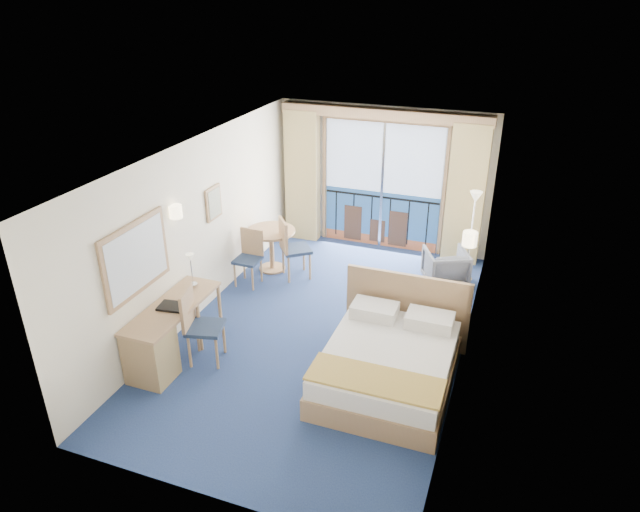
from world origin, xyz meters
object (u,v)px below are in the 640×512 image
at_px(floor_lamp, 474,214).
at_px(table_chair_a, 291,245).
at_px(armchair, 446,267).
at_px(desk_chair, 198,322).
at_px(nightstand, 453,320).
at_px(bed, 389,362).
at_px(round_table, 271,240).
at_px(desk, 156,345).
at_px(table_chair_b, 250,254).

relative_size(floor_lamp, table_chair_a, 1.49).
xyz_separation_m(armchair, desk_chair, (-2.78, -3.33, 0.29)).
relative_size(nightstand, armchair, 0.72).
xyz_separation_m(bed, round_table, (-2.73, 2.40, 0.27)).
distance_m(nightstand, round_table, 3.50).
distance_m(floor_lamp, desk_chair, 4.79).
bearing_deg(desk, desk_chair, 50.79).
xyz_separation_m(bed, nightstand, (0.61, 1.39, -0.06)).
height_order(desk, table_chair_b, table_chair_b).
bearing_deg(nightstand, armchair, 102.75).
bearing_deg(desk_chair, desk, 126.75).
bearing_deg(desk, nightstand, 32.77).
height_order(nightstand, desk, desk).
bearing_deg(table_chair_b, desk_chair, -80.01).
height_order(nightstand, table_chair_a, table_chair_a).
relative_size(bed, desk_chair, 1.93).
bearing_deg(table_chair_a, table_chair_b, 87.62).
xyz_separation_m(desk, round_table, (0.16, 3.27, 0.15)).
distance_m(floor_lamp, desk, 5.39).
bearing_deg(armchair, floor_lamp, -167.14).
xyz_separation_m(nightstand, table_chair_a, (-2.90, 0.85, 0.36)).
distance_m(desk_chair, table_chair_b, 2.26).
height_order(floor_lamp, table_chair_b, floor_lamp).
bearing_deg(desk, round_table, 87.23).
bearing_deg(bed, table_chair_b, 147.57).
bearing_deg(table_chair_a, armchair, -112.83).
height_order(armchair, floor_lamp, floor_lamp).
xyz_separation_m(desk, table_chair_a, (0.60, 3.10, 0.18)).
bearing_deg(table_chair_b, bed, -31.43).
relative_size(bed, table_chair_b, 2.17).
relative_size(nightstand, table_chair_b, 0.52).
bearing_deg(table_chair_a, desk, 131.38).
height_order(bed, table_chair_b, bed).
relative_size(armchair, round_table, 0.81).
relative_size(desk, desk_chair, 1.55).
height_order(desk_chair, table_chair_a, table_chair_a).
bearing_deg(floor_lamp, round_table, -166.81).
bearing_deg(bed, round_table, 138.71).
bearing_deg(round_table, desk_chair, -85.66).
xyz_separation_m(floor_lamp, table_chair_a, (-2.88, -0.94, -0.61)).
distance_m(bed, desk, 3.02).
xyz_separation_m(floor_lamp, table_chair_b, (-3.46, -1.35, -0.69)).
height_order(bed, table_chair_a, bed).
relative_size(floor_lamp, table_chair_b, 1.69).
bearing_deg(nightstand, round_table, 163.09).
relative_size(bed, floor_lamp, 1.28).
relative_size(nightstand, desk, 0.30).
distance_m(bed, table_chair_a, 3.22).
height_order(bed, floor_lamp, floor_lamp).
bearing_deg(round_table, nightstand, -16.91).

